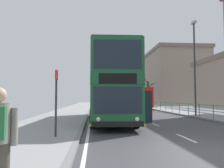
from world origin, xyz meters
TOP-DOWN VIEW (x-y plane):
  - ground at (-0.72, -0.00)m, footprint 15.80×140.00m
  - double_decker_bus_main at (-2.50, 9.22)m, footprint 3.16×11.30m
  - background_bus_far_lane at (2.93, 28.49)m, footprint 2.74×9.92m
  - pedestrian_railing_far_kerb at (4.45, 12.83)m, footprint 0.05×33.42m
  - bus_stop_sign_near at (-5.15, 2.46)m, footprint 0.08×0.44m
  - street_lamp_far_side at (4.88, 12.34)m, footprint 0.28×0.60m
  - bare_tree_far_00 at (6.18, 34.85)m, footprint 2.68×1.51m
  - background_building_01 at (14.97, 46.16)m, footprint 11.63×17.29m

SIDE VIEW (x-z plane):
  - ground at x=-0.72m, z-range -0.06..0.14m
  - pedestrian_railing_far_kerb at x=4.45m, z-range 0.32..1.34m
  - background_bus_far_lane at x=2.93m, z-range 0.14..3.22m
  - bus_stop_sign_near at x=-5.15m, z-range 0.44..3.00m
  - double_decker_bus_main at x=-2.50m, z-range 0.10..4.63m
  - bare_tree_far_00 at x=6.18m, z-range -0.11..5.48m
  - street_lamp_far_side at x=4.88m, z-range 0.76..8.86m
  - background_building_01 at x=14.97m, z-range 0.03..12.70m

